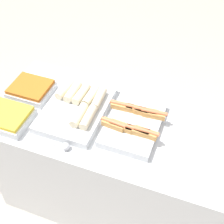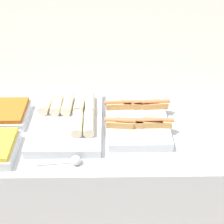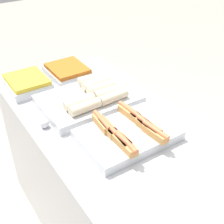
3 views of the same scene
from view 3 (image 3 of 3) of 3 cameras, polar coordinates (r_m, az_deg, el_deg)
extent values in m
cube|color=silver|center=(1.84, 1.56, -14.86)|extent=(1.71, 0.75, 0.88)
cube|color=silver|center=(1.49, 2.90, -4.23)|extent=(0.31, 0.45, 0.05)
cube|color=tan|center=(1.47, 6.73, -2.84)|extent=(0.14, 0.06, 0.04)
cylinder|color=#D66B42|center=(1.46, 6.79, -2.21)|extent=(0.16, 0.03, 0.02)
cube|color=tan|center=(1.50, 5.38, -1.81)|extent=(0.14, 0.05, 0.04)
cylinder|color=#D66B42|center=(1.49, 5.42, -1.18)|extent=(0.16, 0.03, 0.02)
cube|color=tan|center=(1.46, -0.73, -2.93)|extent=(0.14, 0.06, 0.04)
cylinder|color=#D66B42|center=(1.45, -0.74, -2.29)|extent=(0.16, 0.04, 0.02)
cube|color=tan|center=(1.39, 1.41, -5.06)|extent=(0.14, 0.05, 0.04)
cylinder|color=#D66B42|center=(1.38, 1.42, -4.41)|extent=(0.16, 0.02, 0.02)
cube|color=tan|center=(1.49, -1.82, -2.08)|extent=(0.14, 0.06, 0.04)
cylinder|color=#D66B42|center=(1.48, -1.83, -1.44)|extent=(0.16, 0.04, 0.02)
cube|color=tan|center=(1.44, 7.93, -3.90)|extent=(0.14, 0.05, 0.04)
cylinder|color=#D66B42|center=(1.43, 7.99, -3.26)|extent=(0.16, 0.03, 0.02)
cube|color=tan|center=(1.36, 2.63, -6.07)|extent=(0.14, 0.06, 0.04)
cylinder|color=#D66B42|center=(1.35, 2.65, -5.42)|extent=(0.16, 0.03, 0.02)
cube|color=tan|center=(1.56, 3.15, -0.12)|extent=(0.14, 0.05, 0.04)
cylinder|color=#D66B42|center=(1.55, 3.18, 0.50)|extent=(0.16, 0.03, 0.02)
cube|color=silver|center=(1.75, -4.30, 2.19)|extent=(0.37, 0.53, 0.05)
cylinder|color=beige|center=(1.71, -0.65, 3.68)|extent=(0.06, 0.17, 0.05)
cylinder|color=beige|center=(1.80, -2.96, 5.29)|extent=(0.06, 0.17, 0.05)
cylinder|color=beige|center=(1.85, -3.66, 6.06)|extent=(0.07, 0.18, 0.05)
cylinder|color=beige|center=(1.64, -5.99, 1.86)|extent=(0.06, 0.17, 0.05)
cylinder|color=beige|center=(1.67, 0.22, 2.78)|extent=(0.06, 0.17, 0.05)
cylinder|color=beige|center=(1.59, -4.93, 0.92)|extent=(0.06, 0.17, 0.05)
cylinder|color=beige|center=(1.76, -1.95, 4.50)|extent=(0.06, 0.17, 0.05)
cube|color=silver|center=(1.96, -15.21, 4.83)|extent=(0.27, 0.24, 0.05)
cube|color=gold|center=(1.94, -15.37, 5.78)|extent=(0.25, 0.22, 0.02)
cube|color=silver|center=(2.04, -8.08, 7.01)|extent=(0.27, 0.24, 0.05)
cube|color=#B7601E|center=(2.03, -8.17, 7.93)|extent=(0.25, 0.22, 0.02)
cylinder|color=silver|center=(1.68, -13.42, -1.02)|extent=(0.18, 0.03, 0.01)
sphere|color=silver|center=(1.60, -12.27, -2.08)|extent=(0.05, 0.05, 0.05)
camera|label=1|loc=(0.93, -95.48, 33.10)|focal=50.00mm
camera|label=2|loc=(1.25, -69.57, 18.79)|focal=50.00mm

